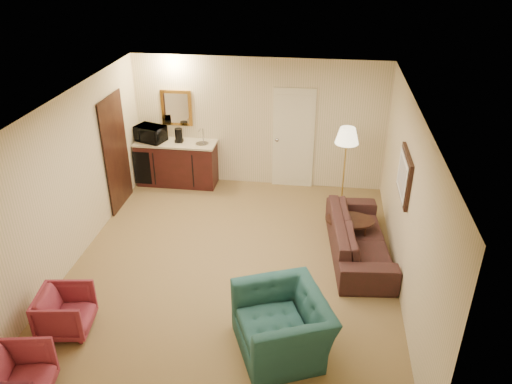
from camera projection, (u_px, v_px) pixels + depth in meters
ground at (233, 266)px, 7.84m from camera, size 6.00×6.00×0.00m
room_walls at (234, 146)px, 7.73m from camera, size 5.02×6.01×2.61m
wetbar_cabinet at (177, 163)px, 10.21m from camera, size 1.64×0.58×0.92m
sofa at (360, 231)px, 7.93m from camera, size 0.87×2.27×0.87m
teal_armchair at (283, 316)px, 6.06m from camera, size 1.17×1.39×1.03m
rose_chair_near at (65, 310)px, 6.44m from camera, size 0.69×0.72×0.66m
rose_chair_far at (16, 377)px, 5.45m from camera, size 0.74×0.78×0.70m
coffee_table at (349, 231)px, 8.32m from camera, size 0.85×0.61×0.46m
floor_lamp at (344, 169)px, 9.14m from camera, size 0.44×0.44×1.61m
waste_bin at (208, 179)px, 10.21m from camera, size 0.32×0.32×0.34m
microwave at (150, 132)px, 9.96m from camera, size 0.65×0.49×0.39m
coffee_maker at (179, 135)px, 9.93m from camera, size 0.18×0.18×0.28m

